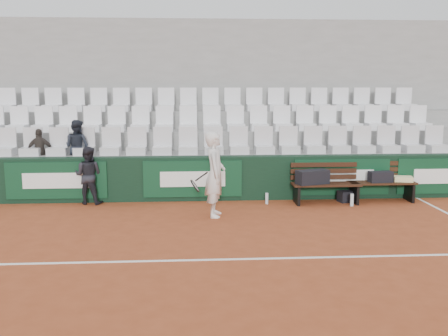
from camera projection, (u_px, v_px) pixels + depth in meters
ground at (207, 260)px, 7.49m from camera, size 80.00×80.00×0.00m
court_baseline at (207, 260)px, 7.49m from camera, size 18.00×0.06×0.01m
back_barrier at (205, 178)px, 11.35m from camera, size 18.00×0.34×1.00m
grandstand_tier_front at (201, 173)px, 11.96m from camera, size 18.00×0.95×1.00m
grandstand_tier_mid at (200, 158)px, 12.86m from camera, size 18.00×0.95×1.45m
grandstand_tier_back at (200, 145)px, 13.76m from camera, size 18.00×0.95×1.90m
grandstand_rear_wall at (199, 99)px, 14.17m from camera, size 18.00×0.30×4.40m
seat_row_front at (201, 140)px, 11.66m from camera, size 11.90×0.44×0.63m
seat_row_mid at (200, 118)px, 12.52m from camera, size 11.90×0.44×0.63m
seat_row_back at (200, 99)px, 13.38m from camera, size 11.90×0.44×0.63m
bench_left at (326, 193)px, 11.05m from camera, size 1.50×0.56×0.45m
bench_right at (381, 191)px, 11.25m from camera, size 1.50×0.56×0.45m
sports_bag_left at (312, 177)px, 10.94m from camera, size 0.77×0.51×0.31m
sports_bag_right at (380, 177)px, 11.15m from camera, size 0.54×0.29×0.24m
towel at (403, 179)px, 11.25m from camera, size 0.46×0.38×0.11m
sports_bag_ground at (348, 196)px, 11.22m from camera, size 0.46×0.35×0.25m
water_bottle_near at (267, 198)px, 11.01m from camera, size 0.07×0.07×0.25m
water_bottle_far at (352, 200)px, 10.81m from camera, size 0.08×0.08×0.27m
tennis_player at (215, 174)px, 9.88m from camera, size 0.72×0.65×1.70m
ball_kid at (88, 175)px, 10.95m from camera, size 0.70×0.59×1.28m
spectator_b at (39, 132)px, 11.44m from camera, size 0.65×0.35×1.06m
spectator_c at (76, 128)px, 11.48m from camera, size 0.75×0.68×1.26m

